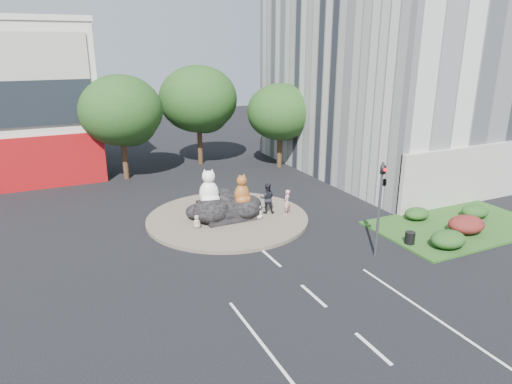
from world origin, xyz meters
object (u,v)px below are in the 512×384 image
Objects in this scene: pedestrian_dark at (267,198)px; litter_bin at (410,238)px; cat_tabby at (242,189)px; kitten_white at (258,212)px; kitten_calico at (197,221)px; cat_white at (209,187)px; pedestrian_pink at (287,202)px.

litter_bin is at bearing 149.54° from pedestrian_dark.
pedestrian_dark is at bearing -12.62° from cat_tabby.
kitten_white is at bearing 60.66° from pedestrian_dark.
cat_tabby is 3.37m from kitten_calico.
pedestrian_dark is at bearing 30.24° from kitten_calico.
cat_white is 1.40× the size of pedestrian_pink.
kitten_calico is 0.88× the size of kitten_white.
cat_tabby reaches higher than kitten_calico.
pedestrian_pink is 1.26m from pedestrian_dark.
kitten_calico reaches higher than litter_bin.
cat_white is 2.83× the size of kitten_calico.
pedestrian_dark is (0.94, 0.66, 0.52)m from kitten_white.
pedestrian_pink is (5.79, -0.35, 0.41)m from kitten_calico.
cat_white reaches higher than pedestrian_dark.
kitten_white is 1.96m from pedestrian_pink.
pedestrian_pink is (2.77, -0.67, -1.05)m from cat_tabby.
cat_white is 2.26m from kitten_calico.
pedestrian_pink is (1.92, -0.12, 0.35)m from kitten_white.
pedestrian_dark is at bearing 14.18° from cat_white.
cat_white reaches higher than kitten_white.
pedestrian_pink is at bearing 6.97° from cat_white.
cat_tabby is (1.86, -0.71, -0.18)m from cat_white.
kitten_white is 0.47× the size of pedestrian_dark.
kitten_calico is (-1.17, -1.04, -1.63)m from cat_white.
cat_tabby is at bearing 31.29° from kitten_calico.
kitten_calico is 1.20× the size of litter_bin.
kitten_white is at bearing -49.06° from cat_tabby.
cat_white is at bearing 137.16° from litter_bin.
litter_bin is at bearing 80.29° from pedestrian_pink.
kitten_white reaches higher than kitten_calico.
pedestrian_pink is at bearing 167.27° from pedestrian_dark.
kitten_calico is 5.82m from pedestrian_pink.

